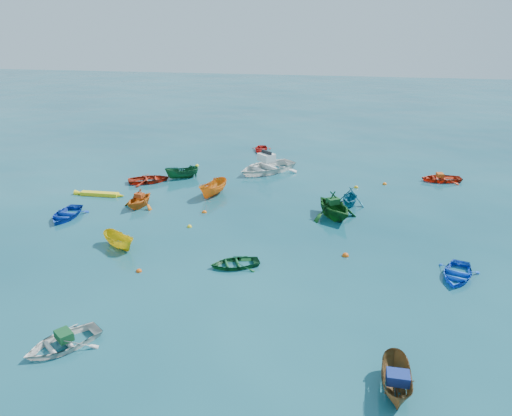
% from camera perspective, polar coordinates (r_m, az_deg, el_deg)
% --- Properties ---
extents(ground, '(160.00, 160.00, 0.00)m').
position_cam_1_polar(ground, '(27.55, -1.81, -4.54)').
color(ground, '#0A3C4B').
rests_on(ground, ground).
extents(dinghy_blue_sw, '(2.31, 3.13, 0.63)m').
position_cam_1_polar(dinghy_blue_sw, '(33.68, -20.87, -1.01)').
color(dinghy_blue_sw, '#0D34A7').
rests_on(dinghy_blue_sw, ground).
extents(dinghy_white_near, '(3.45, 3.59, 0.61)m').
position_cam_1_polar(dinghy_white_near, '(21.44, -21.18, -14.56)').
color(dinghy_white_near, silver).
rests_on(dinghy_white_near, ground).
extents(sampan_brown_mid, '(1.09, 2.75, 1.06)m').
position_cam_1_polar(sampan_brown_mid, '(18.81, 15.65, -19.54)').
color(sampan_brown_mid, brown).
rests_on(sampan_brown_mid, ground).
extents(dinghy_blue_se, '(2.77, 3.28, 0.58)m').
position_cam_1_polar(dinghy_blue_se, '(26.54, 21.93, -7.32)').
color(dinghy_blue_se, blue).
rests_on(dinghy_blue_se, ground).
extents(dinghy_orange_w, '(2.71, 2.97, 1.33)m').
position_cam_1_polar(dinghy_orange_w, '(34.07, -13.12, 0.14)').
color(dinghy_orange_w, orange).
rests_on(dinghy_orange_w, ground).
extents(sampan_yellow_mid, '(2.59, 2.16, 0.96)m').
position_cam_1_polar(sampan_yellow_mid, '(28.56, -15.30, -4.37)').
color(sampan_yellow_mid, yellow).
rests_on(sampan_yellow_mid, ground).
extents(dinghy_green_e, '(3.02, 2.63, 0.52)m').
position_cam_1_polar(dinghy_green_e, '(25.67, -2.45, -6.64)').
color(dinghy_green_e, '#135327').
rests_on(dinghy_green_e, ground).
extents(dinghy_cyan_se, '(2.26, 2.56, 1.26)m').
position_cam_1_polar(dinghy_cyan_se, '(34.18, 10.64, 0.41)').
color(dinghy_cyan_se, '#166B88').
rests_on(dinghy_cyan_se, ground).
extents(dinghy_red_nw, '(3.75, 3.33, 0.64)m').
position_cam_1_polar(dinghy_red_nw, '(38.91, -12.10, 2.93)').
color(dinghy_red_nw, '#AE240E').
rests_on(dinghy_red_nw, ground).
extents(sampan_orange_n, '(2.01, 3.24, 1.17)m').
position_cam_1_polar(sampan_orange_n, '(35.36, -4.87, 1.44)').
color(sampan_orange_n, orange).
rests_on(sampan_orange_n, ground).
extents(dinghy_green_n, '(4.27, 4.41, 1.78)m').
position_cam_1_polar(dinghy_green_n, '(31.86, 8.80, -1.06)').
color(dinghy_green_n, '#114C17').
rests_on(dinghy_green_n, ground).
extents(dinghy_red_ne, '(3.32, 2.59, 0.63)m').
position_cam_1_polar(dinghy_red_ne, '(40.83, 20.34, 2.92)').
color(dinghy_red_ne, red).
rests_on(dinghy_red_ne, ground).
extents(dinghy_red_far, '(2.02, 2.67, 0.52)m').
position_cam_1_polar(dinghy_red_far, '(46.73, 0.58, 6.54)').
color(dinghy_red_far, red).
rests_on(dinghy_red_far, ground).
extents(sampan_green_far, '(2.78, 2.09, 1.01)m').
position_cam_1_polar(sampan_green_far, '(39.37, -8.42, 3.40)').
color(sampan_green_far, '#114D27').
rests_on(sampan_green_far, ground).
extents(kayak_yellow, '(3.44, 0.53, 0.33)m').
position_cam_1_polar(kayak_yellow, '(36.89, -17.42, 1.36)').
color(kayak_yellow, yellow).
rests_on(kayak_yellow, ground).
extents(motorboat_white, '(6.13, 6.23, 1.66)m').
position_cam_1_polar(motorboat_white, '(40.54, 1.19, 4.17)').
color(motorboat_white, white).
rests_on(motorboat_white, ground).
extents(tarp_green_a, '(0.88, 0.85, 0.34)m').
position_cam_1_polar(tarp_green_a, '(21.20, -21.10, -13.43)').
color(tarp_green_a, '#134C25').
rests_on(tarp_green_a, dinghy_white_near).
extents(tarp_blue_a, '(0.77, 0.59, 0.37)m').
position_cam_1_polar(tarp_blue_a, '(18.24, 15.91, -18.15)').
color(tarp_blue_a, navy).
rests_on(tarp_blue_a, sampan_brown_mid).
extents(tarp_orange_a, '(0.65, 0.55, 0.27)m').
position_cam_1_polar(tarp_orange_a, '(33.83, -13.19, 1.44)').
color(tarp_orange_a, '#BA3F13').
rests_on(tarp_orange_a, dinghy_orange_w).
extents(tarp_green_b, '(0.93, 0.87, 0.36)m').
position_cam_1_polar(tarp_green_b, '(31.55, 8.82, 0.79)').
color(tarp_green_b, '#12491E').
rests_on(tarp_green_b, dinghy_green_n).
extents(tarp_orange_b, '(0.56, 0.69, 0.30)m').
position_cam_1_polar(tarp_orange_b, '(40.67, 20.29, 3.55)').
color(tarp_orange_b, '#CB4F14').
rests_on(tarp_orange_b, dinghy_red_ne).
extents(buoy_or_a, '(0.30, 0.30, 0.30)m').
position_cam_1_polar(buoy_or_a, '(25.80, -13.23, -7.08)').
color(buoy_or_a, '#DD4D0C').
rests_on(buoy_or_a, ground).
extents(buoy_ye_a, '(0.30, 0.30, 0.30)m').
position_cam_1_polar(buoy_ye_a, '(30.36, -7.62, -2.16)').
color(buoy_ye_a, yellow).
rests_on(buoy_ye_a, ground).
extents(buoy_or_b, '(0.37, 0.37, 0.37)m').
position_cam_1_polar(buoy_or_b, '(27.05, 10.18, -5.42)').
color(buoy_or_b, '#D24F0B').
rests_on(buoy_or_b, ground).
extents(buoy_ye_b, '(0.33, 0.33, 0.33)m').
position_cam_1_polar(buoy_ye_b, '(37.39, -18.78, 1.47)').
color(buoy_ye_b, gold).
rests_on(buoy_ye_b, ground).
extents(buoy_or_c, '(0.31, 0.31, 0.31)m').
position_cam_1_polar(buoy_or_c, '(32.39, -5.92, -0.53)').
color(buoy_or_c, '#F05E0D').
rests_on(buoy_or_c, ground).
extents(buoy_ye_c, '(0.33, 0.33, 0.33)m').
position_cam_1_polar(buoy_ye_c, '(32.93, 9.43, -0.33)').
color(buoy_ye_c, yellow).
rests_on(buoy_ye_c, ground).
extents(buoy_or_d, '(0.32, 0.32, 0.32)m').
position_cam_1_polar(buoy_or_d, '(32.49, 9.31, -0.63)').
color(buoy_or_d, orange).
rests_on(buoy_or_d, ground).
extents(buoy_ye_d, '(0.33, 0.33, 0.33)m').
position_cam_1_polar(buoy_ye_d, '(42.35, -6.76, 4.79)').
color(buoy_ye_d, yellow).
rests_on(buoy_ye_d, ground).
extents(buoy_or_e, '(0.32, 0.32, 0.32)m').
position_cam_1_polar(buoy_or_e, '(38.74, 14.49, 2.63)').
color(buoy_or_e, orange).
rests_on(buoy_or_e, ground).
extents(buoy_ye_e, '(0.32, 0.32, 0.32)m').
position_cam_1_polar(buoy_ye_e, '(37.51, 11.37, 2.28)').
color(buoy_ye_e, gold).
rests_on(buoy_ye_e, ground).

